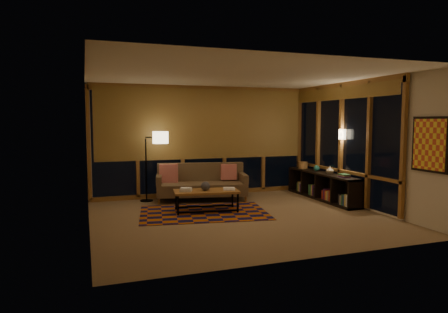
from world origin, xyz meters
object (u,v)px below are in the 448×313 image
object	(u,v)px
floor_lamp	(146,166)
bookshelf	(322,186)
sofa	(202,183)
coffee_table	(206,201)

from	to	relation	value
floor_lamp	bookshelf	distance (m)	4.15
sofa	bookshelf	xyz separation A→B (m)	(2.74, -0.77, -0.10)
floor_lamp	bookshelf	bearing A→B (deg)	20.32
sofa	floor_lamp	bearing A→B (deg)	175.08
floor_lamp	bookshelf	size ratio (longest dim) A/B	0.64
floor_lamp	bookshelf	world-z (taller)	floor_lamp
bookshelf	sofa	bearing A→B (deg)	164.28
coffee_table	floor_lamp	distance (m)	1.88
sofa	coffee_table	bearing A→B (deg)	-89.63
bookshelf	floor_lamp	bearing A→B (deg)	164.00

